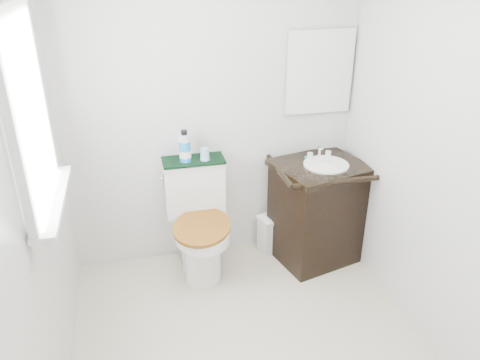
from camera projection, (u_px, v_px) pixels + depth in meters
name	position (u px, v px, depth m)	size (l,w,h in m)	color
floor	(252.00, 353.00, 2.92)	(2.40, 2.40, 0.00)	beige
wall_back	(212.00, 111.00, 3.45)	(2.40, 2.40, 0.00)	silver
wall_front	(365.00, 354.00, 1.34)	(2.40, 2.40, 0.00)	silver
wall_left	(26.00, 203.00, 2.16)	(2.40, 2.40, 0.00)	silver
wall_right	(444.00, 160.00, 2.63)	(2.40, 2.40, 0.00)	silver
window	(27.00, 114.00, 2.24)	(0.02, 0.70, 0.90)	white
mirror	(319.00, 72.00, 3.49)	(0.50, 0.02, 0.60)	silver
toilet	(199.00, 226.00, 3.56)	(0.52, 0.69, 0.86)	white
vanity	(317.00, 209.00, 3.68)	(0.77, 0.70, 0.92)	black
trash_bin	(272.00, 233.00, 3.87)	(0.25, 0.22, 0.31)	white
towel	(193.00, 160.00, 3.46)	(0.46, 0.22, 0.02)	black
mouthwash_bottle	(185.00, 147.00, 3.37)	(0.08, 0.08, 0.24)	#197ED6
cup	(205.00, 154.00, 3.43)	(0.07, 0.07, 0.09)	#85B4DB
soap_bar	(308.00, 157.00, 3.61)	(0.06, 0.04, 0.02)	#17656F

